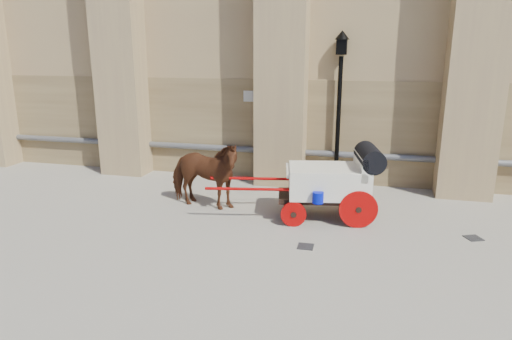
# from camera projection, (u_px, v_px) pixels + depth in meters

# --- Properties ---
(ground) EXTENTS (90.00, 90.00, 0.00)m
(ground) POSITION_uv_depth(u_px,v_px,m) (293.00, 232.00, 9.95)
(ground) COLOR gray
(ground) RESTS_ON ground
(horse) EXTENTS (2.16, 1.22, 1.73)m
(horse) POSITION_uv_depth(u_px,v_px,m) (204.00, 174.00, 11.25)
(horse) COLOR #59321A
(horse) RESTS_ON ground
(carriage) EXTENTS (4.11, 1.80, 1.74)m
(carriage) POSITION_uv_depth(u_px,v_px,m) (334.00, 180.00, 10.53)
(carriage) COLOR black
(carriage) RESTS_ON ground
(street_lamp) EXTENTS (0.41, 0.41, 4.34)m
(street_lamp) POSITION_uv_depth(u_px,v_px,m) (339.00, 105.00, 12.77)
(street_lamp) COLOR black
(street_lamp) RESTS_ON ground
(drain_grate_near) EXTENTS (0.32, 0.32, 0.01)m
(drain_grate_near) POSITION_uv_depth(u_px,v_px,m) (306.00, 246.00, 9.20)
(drain_grate_near) COLOR black
(drain_grate_near) RESTS_ON ground
(drain_grate_far) EXTENTS (0.42, 0.42, 0.01)m
(drain_grate_far) POSITION_uv_depth(u_px,v_px,m) (473.00, 238.00, 9.60)
(drain_grate_far) COLOR black
(drain_grate_far) RESTS_ON ground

